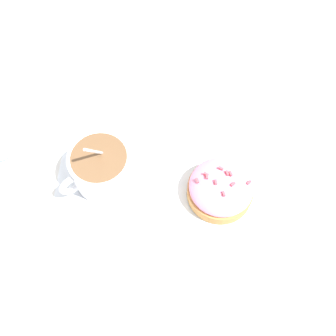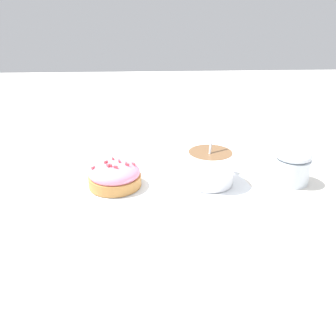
# 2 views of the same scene
# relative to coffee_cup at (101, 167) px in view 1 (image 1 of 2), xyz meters

# --- Properties ---
(ground_plane) EXTENTS (3.00, 3.00, 0.00)m
(ground_plane) POSITION_rel_coffee_cup_xyz_m (-0.09, -0.02, -0.04)
(ground_plane) COLOR silver
(paper_napkin) EXTENTS (0.36, 0.36, 0.00)m
(paper_napkin) POSITION_rel_coffee_cup_xyz_m (-0.09, -0.02, -0.04)
(paper_napkin) COLOR white
(paper_napkin) RESTS_ON ground_plane
(coffee_cup) EXTENTS (0.10, 0.10, 0.11)m
(coffee_cup) POSITION_rel_coffee_cup_xyz_m (0.00, 0.00, 0.00)
(coffee_cup) COLOR white
(coffee_cup) RESTS_ON paper_napkin
(frosted_pastry) EXTENTS (0.10, 0.10, 0.05)m
(frosted_pastry) POSITION_rel_coffee_cup_xyz_m (-0.18, -0.00, -0.01)
(frosted_pastry) COLOR #C18442
(frosted_pastry) RESTS_ON paper_napkin
(sugar_bowl) EXTENTS (0.07, 0.07, 0.07)m
(sugar_bowl) POSITION_rel_coffee_cup_xyz_m (0.16, -0.00, -0.00)
(sugar_bowl) COLOR silver
(sugar_bowl) RESTS_ON ground_plane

